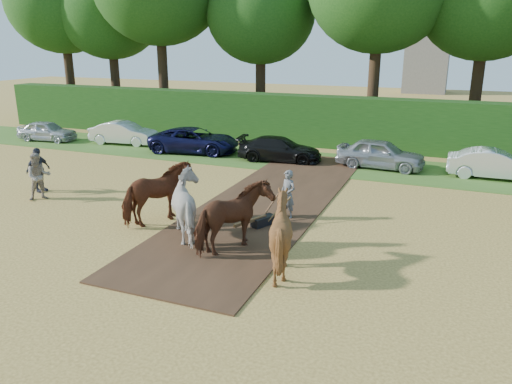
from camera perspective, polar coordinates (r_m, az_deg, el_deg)
The scene contains 8 objects.
ground at distance 14.84m, azimuth -13.51°, elevation -8.15°, with size 120.00×120.00×0.00m, color gold.
earth_strip at distance 19.97m, azimuth 1.64°, elevation -1.00°, with size 4.50×17.00×0.05m, color #472D1C.
grass_verge at distance 26.82m, azimuth 3.83°, elevation 3.64°, with size 50.00×5.00×0.03m, color #38601E.
hedgerow at distance 30.77m, azimuth 6.54°, elevation 8.11°, with size 46.00×1.60×3.00m, color #14380F.
spectator_near at distance 21.76m, azimuth -23.58°, elevation 1.63°, with size 0.93×0.72×1.91m, color #B8A790.
spectator_far at distance 22.91m, azimuth -23.63°, elevation 2.32°, with size 1.11×0.46×1.89m, color #272934.
plough_team at distance 15.61m, azimuth -4.73°, elevation -2.24°, with size 7.42×5.63×2.14m.
parked_cars at distance 25.97m, azimuth 10.60°, elevation 4.46°, with size 40.74×3.42×1.48m.
Camera 1 is at (8.05, -10.83, 6.18)m, focal length 35.00 mm.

